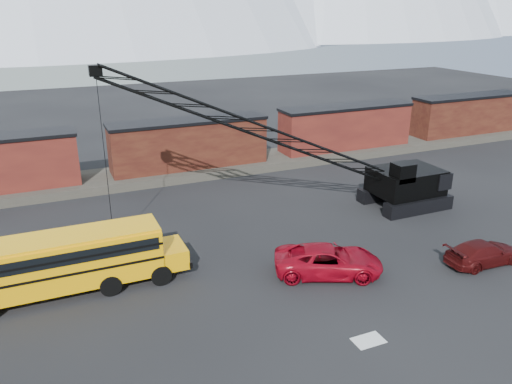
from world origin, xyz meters
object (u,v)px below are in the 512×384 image
school_bus (67,261)px  maroon_suv (483,253)px  red_pickup (328,261)px  crawler_crane (274,136)px

school_bus → maroon_suv: 22.82m
red_pickup → crawler_crane: size_ratio=0.25×
maroon_suv → crawler_crane: crawler_crane is taller
maroon_suv → school_bus: bearing=75.3°
school_bus → maroon_suv: size_ratio=2.48×
school_bus → red_pickup: 13.71m
crawler_crane → maroon_suv: bearing=-49.6°
maroon_suv → crawler_crane: bearing=41.4°
school_bus → maroon_suv: (21.93, -6.19, -1.11)m
school_bus → red_pickup: bearing=-15.7°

